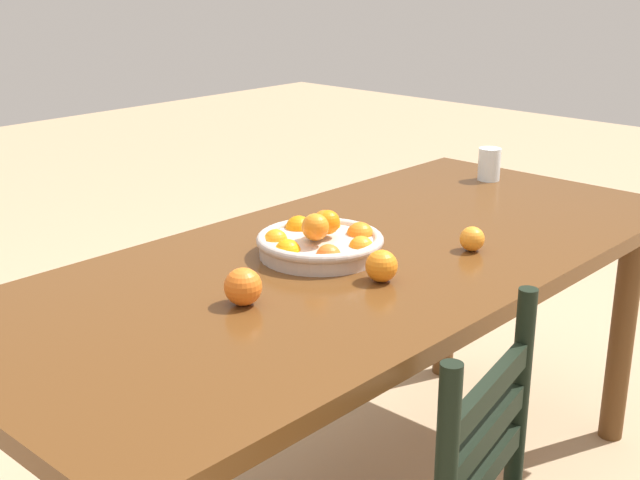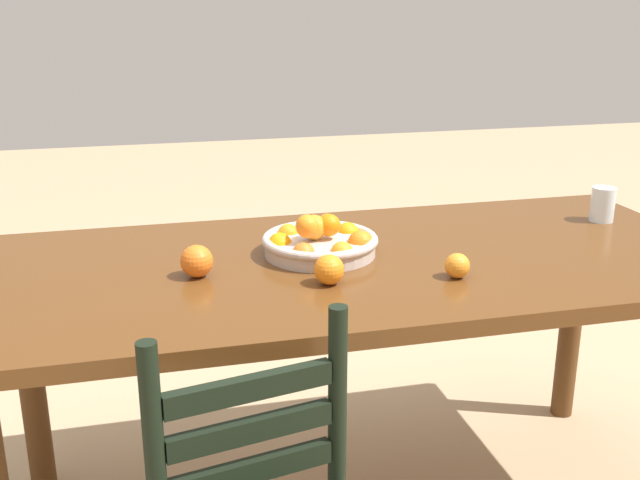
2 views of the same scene
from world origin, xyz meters
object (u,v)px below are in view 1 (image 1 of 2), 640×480
at_px(orange_loose_2, 243,287).
at_px(orange_loose_0, 472,239).
at_px(dining_table, 358,287).
at_px(fruit_bowl, 320,241).
at_px(orange_loose_1, 381,266).
at_px(drinking_glass, 489,164).

bearing_deg(orange_loose_2, orange_loose_0, 165.42).
xyz_separation_m(dining_table, fruit_bowl, (0.08, -0.05, 0.13)).
bearing_deg(orange_loose_1, fruit_bowl, -98.69).
distance_m(orange_loose_0, drinking_glass, 0.72).
height_order(fruit_bowl, orange_loose_0, fruit_bowl).
relative_size(dining_table, orange_loose_1, 27.47).
height_order(orange_loose_2, drinking_glass, drinking_glass).
bearing_deg(dining_table, orange_loose_1, 55.29).
xyz_separation_m(dining_table, orange_loose_2, (0.41, 0.04, 0.13)).
distance_m(dining_table, fruit_bowl, 0.16).
bearing_deg(orange_loose_0, dining_table, -44.60).
xyz_separation_m(fruit_bowl, drinking_glass, (-0.91, -0.10, 0.02)).
distance_m(dining_table, orange_loose_2, 0.43).
bearing_deg(orange_loose_1, dining_table, -124.71).
relative_size(dining_table, orange_loose_2, 24.96).
bearing_deg(dining_table, drinking_glass, -169.73).
xyz_separation_m(orange_loose_0, orange_loose_1, (0.31, -0.03, 0.01)).
bearing_deg(orange_loose_0, drinking_glass, -151.09).
bearing_deg(dining_table, fruit_bowl, -33.47).
height_order(dining_table, drinking_glass, drinking_glass).
bearing_deg(fruit_bowl, dining_table, 146.53).
xyz_separation_m(orange_loose_2, drinking_glass, (-1.24, -0.19, 0.01)).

